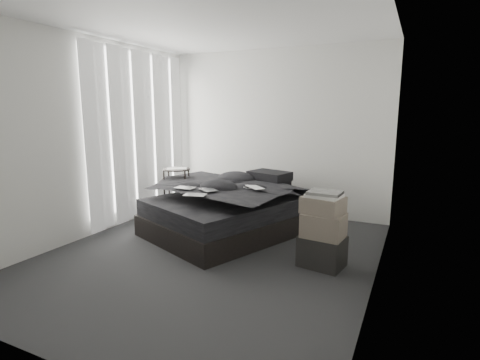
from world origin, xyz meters
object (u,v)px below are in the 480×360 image
at_px(side_stand, 177,194).
at_px(box_lower, 322,251).
at_px(laptop, 251,182).
at_px(bed, 229,222).

height_order(side_stand, box_lower, side_stand).
relative_size(laptop, side_stand, 0.43).
xyz_separation_m(laptop, box_lower, (1.05, -0.49, -0.58)).
distance_m(side_stand, box_lower, 2.62).
relative_size(bed, laptop, 6.24).
relative_size(bed, side_stand, 2.66).
xyz_separation_m(bed, side_stand, (-1.05, 0.27, 0.25)).
bearing_deg(side_stand, box_lower, -19.03).
bearing_deg(side_stand, bed, -14.32).
bearing_deg(box_lower, bed, 157.67).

